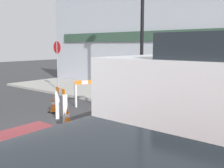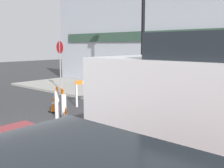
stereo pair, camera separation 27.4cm
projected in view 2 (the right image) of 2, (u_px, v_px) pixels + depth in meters
ground_plane at (22, 143)px, 6.30m from camera, size 60.00×60.00×0.00m
sidewalk_slab at (160, 100)px, 11.04m from camera, size 18.00×3.76×0.11m
storefront_facade at (184, 36)px, 12.10m from camera, size 18.00×0.22×5.50m
stop_sign at (60, 58)px, 12.92m from camera, size 0.60×0.08×2.42m
barricade_0 at (86, 92)px, 10.08m from camera, size 0.50×0.75×1.01m
barricade_1 at (60, 104)px, 8.08m from camera, size 0.72×0.36×1.05m
barricade_2 at (118, 107)px, 7.43m from camera, size 0.70×0.79×1.11m
barricade_3 at (128, 95)px, 9.57m from camera, size 0.91×0.15×0.99m
traffic_cone_0 at (54, 104)px, 9.20m from camera, size 0.30×0.30×0.57m
traffic_cone_1 at (103, 99)px, 10.05m from camera, size 0.30×0.30×0.64m
traffic_cone_2 at (143, 110)px, 8.52m from camera, size 0.30×0.30×0.52m
traffic_cone_3 at (66, 117)px, 7.42m from camera, size 0.30×0.30×0.65m
person_worker at (166, 91)px, 8.38m from camera, size 0.50×0.50×1.67m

